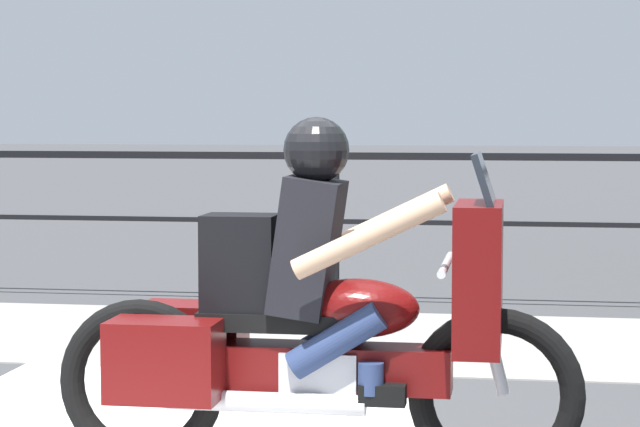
{
  "coord_description": "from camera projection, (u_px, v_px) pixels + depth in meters",
  "views": [
    {
      "loc": [
        1.49,
        -5.29,
        1.59
      ],
      "look_at": [
        0.39,
        1.63,
        1.04
      ],
      "focal_mm": 70.0,
      "sensor_mm": 36.0,
      "label": 1
    }
  ],
  "objects": [
    {
      "name": "motorcycle",
      "position": [
        314.0,
        320.0,
        5.49
      ],
      "size": [
        2.36,
        0.76,
        1.59
      ],
      "rotation": [
        0.0,
        0.0,
        -0.02
      ],
      "color": "black",
      "rests_on": "ground"
    },
    {
      "name": "fence_railing",
      "position": [
        336.0,
        185.0,
        10.39
      ],
      "size": [
        36.0,
        0.05,
        1.28
      ],
      "color": "black",
      "rests_on": "ground"
    },
    {
      "name": "sidewalk_band",
      "position": [
        304.0,
        338.0,
        8.91
      ],
      "size": [
        44.0,
        2.4,
        0.01
      ],
      "primitive_type": "cube",
      "color": "#99968E",
      "rests_on": "ground"
    }
  ]
}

